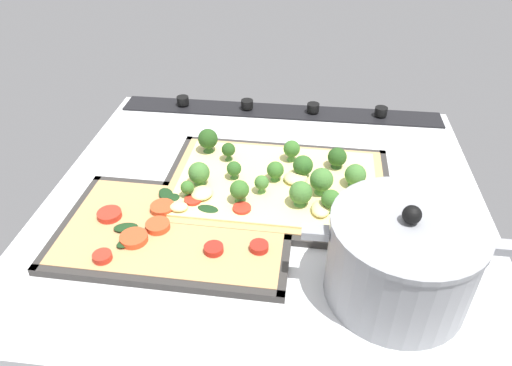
% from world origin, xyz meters
% --- Properties ---
extents(ground_plane, '(0.76, 0.72, 0.03)m').
position_xyz_m(ground_plane, '(0.00, 0.00, -0.01)').
color(ground_plane, silver).
extents(stove_control_panel, '(0.73, 0.07, 0.03)m').
position_xyz_m(stove_control_panel, '(0.00, -0.32, 0.01)').
color(stove_control_panel, black).
rests_on(stove_control_panel, ground_plane).
extents(baking_tray_front, '(0.41, 0.29, 0.01)m').
position_xyz_m(baking_tray_front, '(-0.02, -0.02, 0.00)').
color(baking_tray_front, '#33302D').
rests_on(baking_tray_front, ground_plane).
extents(broccoli_pizza, '(0.39, 0.27, 0.06)m').
position_xyz_m(broccoli_pizza, '(-0.02, -0.02, 0.02)').
color(broccoli_pizza, tan).
rests_on(broccoli_pizza, baking_tray_front).
extents(baking_tray_back, '(0.37, 0.24, 0.01)m').
position_xyz_m(baking_tray_back, '(0.13, 0.11, 0.00)').
color(baking_tray_back, '#33302D').
rests_on(baking_tray_back, ground_plane).
extents(veggie_pizza_back, '(0.35, 0.22, 0.02)m').
position_xyz_m(veggie_pizza_back, '(0.13, 0.11, 0.01)').
color(veggie_pizza_back, tan).
rests_on(veggie_pizza_back, baking_tray_back).
extents(cooking_pot, '(0.26, 0.20, 0.15)m').
position_xyz_m(cooking_pot, '(-0.20, 0.19, 0.06)').
color(cooking_pot, gray).
rests_on(cooking_pot, ground_plane).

